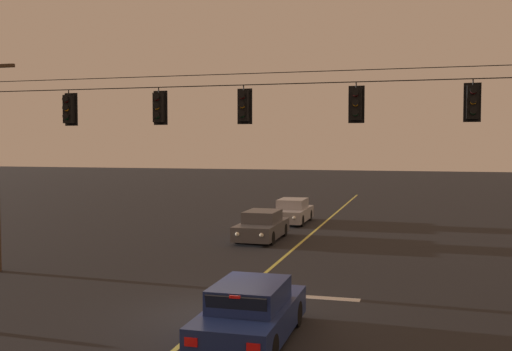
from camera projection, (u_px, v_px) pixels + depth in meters
ground_plane at (216, 315)px, 15.85m from camera, size 180.00×180.00×0.00m
lane_centre_stripe at (287, 254)px, 24.61m from camera, size 0.14×60.00×0.01m
stop_bar_paint at (303, 296)px, 17.76m from camera, size 3.40×0.36×0.01m
signal_span_assembly at (248, 160)px, 18.62m from camera, size 20.61×0.32×7.83m
traffic_light_leftmost at (69, 109)px, 20.17m from camera, size 0.48×0.41×1.22m
traffic_light_left_inner at (159, 107)px, 19.30m from camera, size 0.48×0.41×1.22m
traffic_light_centre at (243, 106)px, 18.55m from camera, size 0.48×0.41×1.22m
traffic_light_right_inner at (356, 104)px, 17.63m from camera, size 0.48×0.41×1.22m
traffic_light_rightmost at (473, 102)px, 16.77m from camera, size 0.48×0.41×1.22m
car_waiting_near_lane at (251, 313)px, 13.73m from camera, size 1.80×4.33×1.39m
car_oncoming_lead at (262, 226)px, 28.33m from camera, size 1.80×4.42×1.39m
car_oncoming_trailing at (292, 212)px, 34.47m from camera, size 1.80×4.42×1.39m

